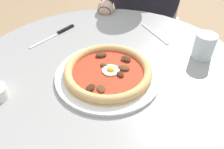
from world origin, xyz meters
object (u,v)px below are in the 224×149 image
diner_person (142,27)px  cafe_chair_diner (147,12)px  dining_table (108,106)px  pizza_on_plate (108,72)px  water_glass (204,47)px  fork_utensil (154,34)px  steak_knife (59,33)px

diner_person → cafe_chair_diner: diner_person is taller
dining_table → pizza_on_plate: 0.17m
water_glass → fork_utensil: water_glass is taller
dining_table → cafe_chair_diner: 0.85m
diner_person → cafe_chair_diner: (0.04, -0.14, 0.03)m
steak_knife → cafe_chair_diner: (-0.05, -0.72, -0.19)m
pizza_on_plate → fork_utensil: 0.30m
water_glass → cafe_chair_diner: bearing=-52.0°
dining_table → fork_utensil: size_ratio=6.04×
dining_table → fork_utensil: bearing=-95.7°
cafe_chair_diner → dining_table: bearing=105.9°
cafe_chair_diner → water_glass: bearing=128.0°
steak_knife → fork_utensil: bearing=-148.7°
water_glass → diner_person: size_ratio=0.07×
dining_table → diner_person: bearing=-74.0°
fork_utensil → cafe_chair_diner: size_ratio=0.17×
dining_table → steak_knife: bearing=-19.2°
pizza_on_plate → water_glass: 0.33m
steak_knife → fork_utensil: (-0.31, -0.19, -0.00)m
fork_utensil → diner_person: size_ratio=0.13×
fork_utensil → cafe_chair_diner: (0.26, -0.53, -0.19)m
steak_knife → diner_person: diner_person is taller
pizza_on_plate → steak_knife: (0.30, -0.11, -0.01)m
water_glass → steak_knife: water_glass is taller
dining_table → water_glass: (-0.22, -0.24, 0.19)m
water_glass → pizza_on_plate: bearing=50.2°
steak_knife → fork_utensil: size_ratio=1.38×
pizza_on_plate → steak_knife: size_ratio=1.52×
water_glass → fork_utensil: size_ratio=0.55×
steak_knife → water_glass: bearing=-164.8°
steak_knife → cafe_chair_diner: cafe_chair_diner is taller
cafe_chair_diner → pizza_on_plate: bearing=106.4°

